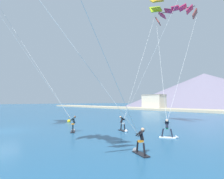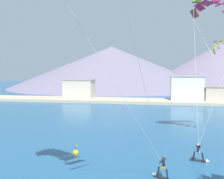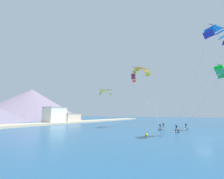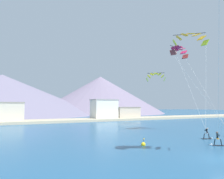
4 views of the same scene
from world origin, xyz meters
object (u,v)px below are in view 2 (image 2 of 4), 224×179
parafoil_kite_far_left (214,8)px  race_marker_buoy (76,153)px  kitesurfer_near_lead (161,170)px  kitesurfer_near_trail (200,155)px

parafoil_kite_far_left → race_marker_buoy: parafoil_kite_far_left is taller
kitesurfer_near_lead → parafoil_kite_far_left: 20.39m
kitesurfer_near_lead → kitesurfer_near_trail: (3.61, 4.26, -0.03)m
kitesurfer_near_lead → kitesurfer_near_trail: bearing=49.7°
kitesurfer_near_trail → parafoil_kite_far_left: parafoil_kite_far_left is taller
kitesurfer_near_trail → parafoil_kite_far_left: 17.28m
race_marker_buoy → parafoil_kite_far_left: bearing=29.7°
kitesurfer_near_trail → race_marker_buoy: bearing=-179.4°
kitesurfer_near_lead → race_marker_buoy: (-8.27, 4.14, -0.42)m
kitesurfer_near_lead → parafoil_kite_far_left: parafoil_kite_far_left is taller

